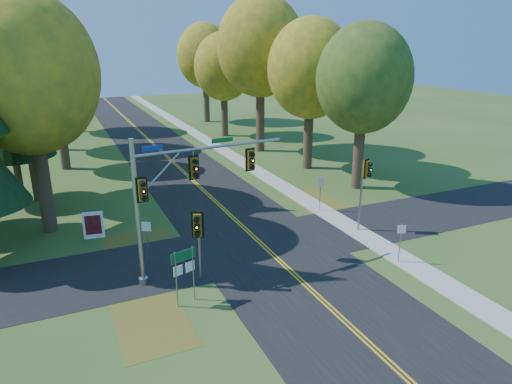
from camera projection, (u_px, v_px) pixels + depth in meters
name	position (u px, v px, depth m)	size (l,w,h in m)	color
ground	(277.00, 259.00, 24.85)	(160.00, 160.00, 0.00)	#2D4E1B
road_main	(277.00, 259.00, 24.85)	(8.00, 160.00, 0.02)	black
road_cross	(262.00, 244.00, 26.58)	(60.00, 6.00, 0.02)	black
centerline_left	(276.00, 259.00, 24.80)	(0.10, 160.00, 0.01)	gold
centerline_right	(279.00, 258.00, 24.88)	(0.10, 160.00, 0.01)	gold
sidewalk_east	(370.00, 239.00, 27.25)	(1.60, 160.00, 0.06)	#9E998E
leaf_patch_w_near	(143.00, 251.00, 25.79)	(4.00, 6.00, 0.00)	brown
leaf_patch_e	(324.00, 206.00, 32.68)	(3.50, 8.00, 0.00)	brown
leaf_patch_w_far	(151.00, 321.00, 19.34)	(3.00, 5.00, 0.00)	brown
tree_w_a	(28.00, 75.00, 25.64)	(8.00, 8.00, 14.15)	#38281C
tree_e_a	(364.00, 79.00, 34.22)	(7.20, 7.20, 12.73)	#38281C
tree_w_b	(19.00, 55.00, 31.11)	(8.60, 8.60, 15.38)	#38281C
tree_e_b	(311.00, 69.00, 39.76)	(7.60, 7.60, 13.33)	#38281C
tree_w_c	(55.00, 81.00, 39.80)	(6.80, 6.80, 11.91)	#38281C
tree_e_c	(261.00, 47.00, 45.80)	(8.80, 8.80, 15.79)	#38281C
tree_w_d	(44.00, 56.00, 46.53)	(8.20, 8.20, 14.56)	#38281C
tree_e_d	(224.00, 67.00, 54.27)	(7.00, 7.00, 12.32)	#38281C
tree_w_e	(54.00, 51.00, 56.34)	(8.40, 8.40, 14.97)	#38281C
tree_e_e	(205.00, 56.00, 63.71)	(7.80, 7.80, 13.74)	#38281C
traffic_mast	(177.00, 188.00, 21.75)	(7.93, 1.25, 7.22)	#999BA2
east_signal_pole	(365.00, 177.00, 27.39)	(0.50, 0.61, 4.63)	gray
ped_signal_pole	(198.00, 230.00, 21.58)	(0.55, 0.67, 3.74)	gray
route_sign_cluster	(184.00, 265.00, 20.12)	(1.20, 0.39, 2.67)	gray
info_kiosk	(93.00, 225.00, 27.23)	(1.21, 0.37, 1.66)	white
reg_sign_e_north	(320.00, 188.00, 31.26)	(0.46, 0.20, 2.49)	gray
reg_sign_e_south	(401.00, 236.00, 23.95)	(0.41, 0.19, 2.25)	gray
reg_sign_w	(147.00, 234.00, 23.76)	(0.45, 0.23, 2.49)	gray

